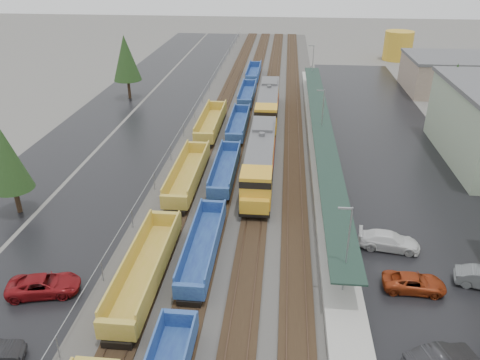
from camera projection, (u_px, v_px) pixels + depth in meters
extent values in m
cube|color=#302D2B|center=(255.00, 121.00, 72.61)|extent=(20.00, 160.00, 0.08)
cube|color=black|center=(216.00, 119.00, 73.07)|extent=(2.60, 160.00, 0.15)
cube|color=#473326|center=(212.00, 118.00, 73.09)|extent=(0.08, 160.00, 0.07)
cube|color=#473326|center=(221.00, 118.00, 72.96)|extent=(0.08, 160.00, 0.07)
cube|color=black|center=(242.00, 120.00, 72.73)|extent=(2.60, 160.00, 0.15)
cube|color=#473326|center=(237.00, 119.00, 72.74)|extent=(0.08, 160.00, 0.07)
cube|color=#473326|center=(246.00, 119.00, 72.62)|extent=(0.08, 160.00, 0.07)
cube|color=black|center=(267.00, 120.00, 72.39)|extent=(2.60, 160.00, 0.15)
cube|color=#473326|center=(263.00, 120.00, 72.40)|extent=(0.08, 160.00, 0.07)
cube|color=#473326|center=(272.00, 120.00, 72.27)|extent=(0.08, 160.00, 0.07)
cube|color=black|center=(293.00, 121.00, 72.04)|extent=(2.60, 160.00, 0.15)
cube|color=#473326|center=(289.00, 120.00, 72.05)|extent=(0.08, 160.00, 0.07)
cube|color=#473326|center=(298.00, 121.00, 71.93)|extent=(0.08, 160.00, 0.07)
cube|color=black|center=(160.00, 118.00, 73.91)|extent=(10.00, 160.00, 0.02)
cube|color=black|center=(99.00, 116.00, 74.78)|extent=(9.00, 160.00, 0.02)
cube|color=black|center=(392.00, 151.00, 62.09)|extent=(16.00, 100.00, 0.02)
cube|color=#9E9B93|center=(320.00, 146.00, 62.75)|extent=(3.00, 80.00, 0.70)
cylinder|color=gray|center=(338.00, 240.00, 39.81)|extent=(0.16, 0.16, 2.40)
cylinder|color=gray|center=(326.00, 166.00, 53.16)|extent=(0.16, 0.16, 2.40)
cylinder|color=gray|center=(319.00, 122.00, 66.51)|extent=(0.16, 0.16, 2.40)
cylinder|color=gray|center=(314.00, 93.00, 79.86)|extent=(0.16, 0.16, 2.40)
cylinder|color=gray|center=(311.00, 72.00, 93.20)|extent=(0.16, 0.16, 2.40)
cube|color=#192D25|center=(322.00, 126.00, 61.48)|extent=(2.60, 65.00, 0.15)
cylinder|color=gray|center=(347.00, 254.00, 34.42)|extent=(0.12, 0.12, 8.00)
cube|color=gray|center=(345.00, 208.00, 32.72)|extent=(1.00, 0.15, 0.12)
cylinder|color=gray|center=(322.00, 120.00, 61.12)|extent=(0.12, 0.12, 8.00)
cube|color=gray|center=(321.00, 90.00, 59.41)|extent=(1.00, 0.15, 0.12)
cylinder|color=gray|center=(313.00, 67.00, 87.81)|extent=(0.12, 0.12, 8.00)
cube|color=gray|center=(311.00, 46.00, 86.11)|extent=(1.00, 0.15, 0.12)
cylinder|color=gray|center=(58.00, 348.00, 30.28)|extent=(0.08, 0.08, 2.00)
cylinder|color=gray|center=(102.00, 272.00, 37.40)|extent=(0.08, 0.08, 2.00)
cylinder|color=gray|center=(132.00, 220.00, 44.52)|extent=(0.08, 0.08, 2.00)
cylinder|color=gray|center=(154.00, 182.00, 51.64)|extent=(0.08, 0.08, 2.00)
cylinder|color=gray|center=(171.00, 153.00, 58.76)|extent=(0.08, 0.08, 2.00)
cylinder|color=gray|center=(184.00, 131.00, 65.88)|extent=(0.08, 0.08, 2.00)
cylinder|color=gray|center=(194.00, 113.00, 73.00)|extent=(0.08, 0.08, 2.00)
cylinder|color=gray|center=(203.00, 98.00, 80.12)|extent=(0.08, 0.08, 2.00)
cylinder|color=gray|center=(210.00, 86.00, 87.23)|extent=(0.08, 0.08, 2.00)
cylinder|color=gray|center=(216.00, 75.00, 94.35)|extent=(0.08, 0.08, 2.00)
cylinder|color=gray|center=(221.00, 66.00, 101.47)|extent=(0.08, 0.08, 2.00)
cylinder|color=gray|center=(226.00, 58.00, 108.59)|extent=(0.08, 0.08, 2.00)
cylinder|color=gray|center=(230.00, 51.00, 115.71)|extent=(0.08, 0.08, 2.00)
cylinder|color=gray|center=(233.00, 45.00, 122.83)|extent=(0.08, 0.08, 2.00)
cylinder|color=gray|center=(236.00, 40.00, 129.95)|extent=(0.08, 0.08, 2.00)
cylinder|color=gray|center=(239.00, 35.00, 137.07)|extent=(0.08, 0.08, 2.00)
cube|color=gray|center=(194.00, 107.00, 72.55)|extent=(0.05, 160.00, 0.05)
cube|color=gray|center=(457.00, 76.00, 85.98)|extent=(18.00, 14.00, 6.00)
cube|color=#59595B|center=(461.00, 58.00, 84.53)|extent=(18.36, 14.28, 0.50)
ellipsoid|color=#4E5D48|center=(207.00, 10.00, 199.79)|extent=(154.00, 110.00, 19.80)
ellipsoid|color=#4E5D48|center=(370.00, 9.00, 202.66)|extent=(196.00, 140.00, 25.20)
cylinder|color=#332316|center=(17.00, 200.00, 47.22)|extent=(0.50, 0.50, 2.70)
cone|color=black|center=(8.00, 160.00, 45.20)|extent=(3.96, 3.96, 6.30)
cylinder|color=#332316|center=(129.00, 89.00, 82.77)|extent=(0.50, 0.50, 3.30)
cone|color=black|center=(126.00, 58.00, 80.30)|extent=(4.84, 4.84, 7.70)
cylinder|color=#332316|center=(446.00, 122.00, 67.77)|extent=(0.50, 0.50, 3.00)
cone|color=black|center=(453.00, 88.00, 65.53)|extent=(4.40, 4.40, 7.00)
cube|color=black|center=(260.00, 171.00, 54.55)|extent=(3.08, 20.51, 0.41)
cube|color=orange|center=(261.00, 154.00, 54.68)|extent=(2.87, 16.41, 3.08)
cube|color=orange|center=(256.00, 187.00, 46.56)|extent=(3.08, 3.28, 3.49)
cube|color=black|center=(256.00, 178.00, 46.10)|extent=(3.13, 3.33, 0.72)
cube|color=orange|center=(255.00, 205.00, 45.37)|extent=(2.87, 1.03, 1.44)
cube|color=#59595B|center=(261.00, 140.00, 53.95)|extent=(2.92, 16.41, 0.36)
cube|color=maroon|center=(249.00, 163.00, 55.36)|extent=(0.04, 16.41, 0.36)
cube|color=maroon|center=(273.00, 164.00, 55.11)|extent=(0.04, 16.41, 0.36)
cube|color=black|center=(260.00, 174.00, 54.73)|extent=(2.26, 6.15, 0.62)
cube|color=black|center=(256.00, 203.00, 48.30)|extent=(2.46, 4.10, 0.51)
cube|color=black|center=(263.00, 149.00, 61.07)|extent=(2.46, 4.10, 0.51)
cylinder|color=#59595B|center=(262.00, 135.00, 54.72)|extent=(0.72, 0.72, 0.51)
cube|color=#59595B|center=(263.00, 126.00, 57.48)|extent=(2.46, 4.10, 0.51)
cube|color=black|center=(268.00, 113.00, 73.24)|extent=(3.08, 20.51, 0.41)
cube|color=orange|center=(269.00, 101.00, 73.37)|extent=(2.87, 16.41, 3.08)
cube|color=orange|center=(266.00, 118.00, 65.25)|extent=(3.08, 3.28, 3.49)
cube|color=black|center=(266.00, 111.00, 64.79)|extent=(3.13, 3.33, 0.72)
cube|color=orange|center=(265.00, 130.00, 64.06)|extent=(2.87, 1.03, 1.44)
cube|color=#59595B|center=(269.00, 90.00, 72.63)|extent=(2.92, 16.41, 0.36)
cube|color=maroon|center=(259.00, 108.00, 74.04)|extent=(0.04, 16.41, 0.36)
cube|color=maroon|center=(278.00, 109.00, 73.79)|extent=(0.04, 16.41, 0.36)
cube|color=black|center=(268.00, 116.00, 73.42)|extent=(2.26, 6.15, 0.62)
cube|color=black|center=(266.00, 131.00, 66.99)|extent=(2.46, 4.10, 0.51)
cube|color=black|center=(270.00, 102.00, 79.76)|extent=(2.46, 4.10, 0.51)
cylinder|color=#59595B|center=(269.00, 87.00, 73.41)|extent=(0.72, 0.72, 0.51)
cube|color=#59595B|center=(270.00, 82.00, 76.17)|extent=(2.46, 4.10, 0.51)
cube|color=#AF9E30|center=(146.00, 273.00, 37.47)|extent=(2.75, 13.60, 0.26)
cube|color=#AF9E30|center=(129.00, 262.00, 37.16)|extent=(0.16, 13.60, 1.90)
cube|color=#AF9E30|center=(162.00, 264.00, 36.93)|extent=(0.16, 13.60, 1.90)
cube|color=#AF9E30|center=(116.00, 330.00, 30.90)|extent=(2.75, 0.53, 1.48)
cube|color=#AF9E30|center=(166.00, 219.00, 43.38)|extent=(2.75, 0.53, 1.48)
cube|color=black|center=(122.00, 333.00, 32.04)|extent=(2.12, 2.33, 0.53)
cube|color=black|center=(165.00, 233.00, 43.19)|extent=(2.12, 2.33, 0.53)
cube|color=#AF9E30|center=(188.00, 178.00, 52.87)|extent=(2.75, 13.60, 0.26)
cube|color=#AF9E30|center=(176.00, 170.00, 52.55)|extent=(0.16, 13.60, 1.90)
cube|color=#AF9E30|center=(200.00, 171.00, 52.32)|extent=(0.16, 13.60, 1.90)
cube|color=#AF9E30|center=(174.00, 202.00, 46.30)|extent=(2.75, 0.53, 1.48)
cube|color=#AF9E30|center=(199.00, 148.00, 58.77)|extent=(2.75, 0.53, 1.48)
cube|color=black|center=(176.00, 208.00, 47.43)|extent=(2.12, 2.33, 0.53)
cube|color=black|center=(198.00, 158.00, 58.59)|extent=(2.12, 2.33, 0.53)
cube|color=#AF9E30|center=(211.00, 125.00, 68.26)|extent=(2.75, 13.60, 0.26)
cube|color=#AF9E30|center=(202.00, 119.00, 67.95)|extent=(0.16, 13.60, 1.90)
cube|color=#AF9E30|center=(220.00, 120.00, 67.72)|extent=(0.16, 13.60, 1.90)
cube|color=#AF9E30|center=(203.00, 138.00, 61.69)|extent=(2.75, 0.53, 1.48)
cube|color=#AF9E30|center=(218.00, 106.00, 74.16)|extent=(2.75, 0.53, 1.48)
cube|color=black|center=(204.00, 144.00, 62.82)|extent=(2.12, 2.33, 0.53)
cube|color=black|center=(217.00, 114.00, 73.98)|extent=(2.12, 2.33, 0.53)
cube|color=navy|center=(181.00, 319.00, 32.03)|extent=(2.40, 0.46, 1.29)
cube|color=black|center=(180.00, 336.00, 31.87)|extent=(1.84, 2.03, 0.46)
cube|color=navy|center=(203.00, 249.00, 40.48)|extent=(2.40, 12.27, 0.23)
cube|color=navy|center=(190.00, 241.00, 40.21)|extent=(0.14, 12.27, 1.66)
cube|color=navy|center=(216.00, 242.00, 40.01)|extent=(0.14, 12.27, 1.66)
cube|color=navy|center=(189.00, 292.00, 34.57)|extent=(2.40, 0.46, 1.29)
cube|color=navy|center=(214.00, 207.00, 45.82)|extent=(2.40, 0.46, 1.29)
cube|color=black|center=(191.00, 296.00, 35.56)|extent=(1.84, 2.03, 0.46)
cube|color=black|center=(213.00, 218.00, 45.66)|extent=(1.84, 2.03, 0.46)
cube|color=navy|center=(226.00, 172.00, 54.28)|extent=(2.40, 12.27, 0.23)
cube|color=navy|center=(216.00, 165.00, 54.00)|extent=(0.14, 12.27, 1.66)
cube|color=navy|center=(235.00, 166.00, 53.81)|extent=(0.14, 12.27, 1.66)
cube|color=navy|center=(218.00, 193.00, 48.36)|extent=(2.40, 0.46, 1.29)
cube|color=navy|center=(232.00, 146.00, 59.61)|extent=(2.40, 0.46, 1.29)
cube|color=black|center=(219.00, 198.00, 49.35)|extent=(1.84, 2.03, 0.46)
cube|color=black|center=(231.00, 155.00, 59.45)|extent=(1.84, 2.03, 0.46)
cube|color=navy|center=(239.00, 127.00, 68.07)|extent=(2.40, 12.27, 0.23)
cube|color=navy|center=(231.00, 121.00, 67.80)|extent=(0.14, 12.27, 1.66)
cube|color=navy|center=(247.00, 121.00, 67.60)|extent=(0.14, 12.27, 1.66)
cube|color=navy|center=(234.00, 138.00, 62.16)|extent=(2.40, 0.46, 1.29)
cube|color=navy|center=(243.00, 109.00, 73.41)|extent=(2.40, 0.46, 1.29)
cube|color=black|center=(235.00, 143.00, 63.14)|extent=(1.84, 2.03, 0.46)
cube|color=black|center=(242.00, 116.00, 73.24)|extent=(1.84, 2.03, 0.46)
cube|color=navy|center=(247.00, 96.00, 81.86)|extent=(2.40, 12.27, 0.23)
cube|color=navy|center=(241.00, 91.00, 81.59)|extent=(0.14, 12.27, 1.66)
cube|color=navy|center=(254.00, 92.00, 81.39)|extent=(0.14, 12.27, 1.66)
cube|color=navy|center=(244.00, 103.00, 75.95)|extent=(2.40, 0.46, 1.29)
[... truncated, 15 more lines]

